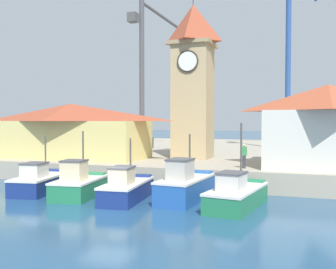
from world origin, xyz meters
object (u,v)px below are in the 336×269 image
Objects in this scene: fishing_boat_mid_left at (185,186)px; dock_worker_near_tower at (244,155)px; fishing_boat_left_outer at (79,185)px; port_crane_near at (289,72)px; fishing_boat_far_left at (41,181)px; fishing_boat_center at (237,195)px; clock_tower at (193,77)px; warehouse_left at (71,130)px; warehouse_right at (328,125)px; fishing_boat_left_inner at (127,188)px; port_crane_far at (143,91)px.

dock_worker_near_tower is at bearing 62.65° from fishing_boat_mid_left.
port_crane_near is at bearing 65.66° from fishing_boat_left_outer.
fishing_boat_center is (12.31, -0.32, -0.00)m from fishing_boat_far_left.
fishing_boat_mid_left is at bearing -117.35° from dock_worker_near_tower.
dock_worker_near_tower is (5.01, -5.45, -5.87)m from clock_tower.
warehouse_left is at bearing -163.14° from clock_tower.
fishing_boat_far_left is at bearing 169.10° from fishing_boat_left_outer.
port_crane_near reaches higher than warehouse_right.
clock_tower is 11.10m from warehouse_left.
fishing_boat_far_left is 1.01× the size of fishing_boat_left_inner.
warehouse_left is 23.46m from port_crane_near.
clock_tower is (-5.47, 11.10, 7.42)m from fishing_boat_center.
fishing_boat_mid_left is at bearing -136.03° from warehouse_right.
warehouse_left reaches higher than fishing_boat_center.
fishing_boat_far_left is 13.09m from dock_worker_near_tower.
fishing_boat_mid_left is (9.32, 0.44, 0.16)m from fishing_boat_far_left.
fishing_boat_center is 14.43m from clock_tower.
fishing_boat_far_left is 0.60× the size of warehouse_right.
warehouse_left is 19.95m from warehouse_right.
fishing_boat_left_inner is 23.50m from port_crane_far.
fishing_boat_far_left is 3.21m from fishing_boat_left_outer.
fishing_boat_mid_left is at bearing 165.74° from fishing_boat_center.
port_crane_near is at bearing 83.48° from dock_worker_near_tower.
warehouse_right is 0.38× the size of port_crane_near.
port_crane_far is at bearing 118.92° from fishing_boat_mid_left.
clock_tower is 1.69× the size of warehouse_right.
dock_worker_near_tower is (-0.46, 5.65, 1.54)m from fishing_boat_center.
clock_tower is at bearing 164.11° from warehouse_right.
fishing_boat_far_left is 12.32m from fishing_boat_center.
warehouse_left is 15.04m from dock_worker_near_tower.
fishing_boat_far_left is at bearing -177.28° from fishing_boat_mid_left.
warehouse_right is (10.19, -2.90, -3.89)m from clock_tower.
port_crane_far reaches higher than clock_tower.
fishing_boat_mid_left is 0.35× the size of clock_tower.
port_crane_far reaches higher than fishing_boat_mid_left.
port_crane_near reaches higher than fishing_boat_center.
fishing_boat_far_left is 1.15× the size of fishing_boat_left_outer.
fishing_boat_mid_left is 0.23× the size of port_crane_near.
fishing_boat_left_inner is 8.32m from dock_worker_near_tower.
fishing_boat_mid_left is at bearing -31.14° from warehouse_left.
fishing_boat_mid_left is (6.17, 1.05, 0.09)m from fishing_boat_left_outer.
fishing_boat_left_outer is 16.63m from warehouse_right.
clock_tower is 9.45m from dock_worker_near_tower.
fishing_boat_left_inner is (3.04, 0.04, -0.06)m from fishing_boat_left_outer.
port_crane_near is (7.69, 23.69, 8.89)m from fishing_boat_left_inner.
warehouse_right is (7.71, 7.44, 3.36)m from fishing_boat_mid_left.
fishing_boat_mid_left is 0.30× the size of port_crane_far.
warehouse_left reaches higher than fishing_boat_far_left.
warehouse_right is at bearing -33.71° from port_crane_far.
fishing_boat_left_outer is 10.79m from warehouse_left.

